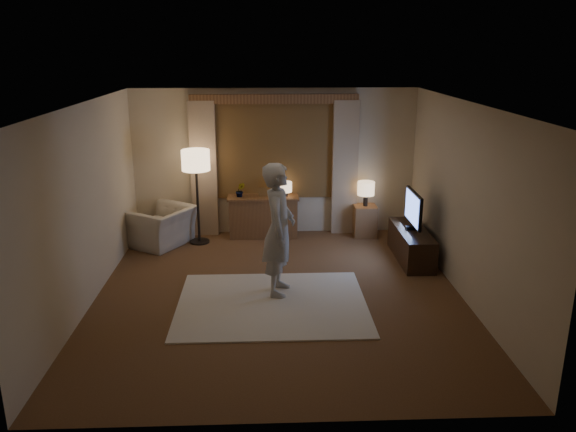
{
  "coord_description": "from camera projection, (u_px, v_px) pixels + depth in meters",
  "views": [
    {
      "loc": [
        -0.17,
        -7.09,
        3.3
      ],
      "look_at": [
        0.15,
        0.6,
        0.95
      ],
      "focal_mm": 35.0,
      "sensor_mm": 36.0,
      "label": 1
    }
  ],
  "objects": [
    {
      "name": "room",
      "position": [
        278.0,
        192.0,
        7.83
      ],
      "size": [
        5.04,
        5.54,
        2.64
      ],
      "color": "brown",
      "rests_on": "ground"
    },
    {
      "name": "table_lamp_sideboard",
      "position": [
        286.0,
        188.0,
        9.88
      ],
      "size": [
        0.22,
        0.22,
        0.3
      ],
      "color": "black",
      "rests_on": "sideboard"
    },
    {
      "name": "armchair",
      "position": [
        162.0,
        226.0,
        9.61
      ],
      "size": [
        1.27,
        1.31,
        0.65
      ],
      "primitive_type": "imported",
      "rotation": [
        0.0,
        0.0,
        -2.12
      ],
      "color": "beige",
      "rests_on": "floor"
    },
    {
      "name": "table_lamp_side",
      "position": [
        366.0,
        189.0,
        9.9
      ],
      "size": [
        0.3,
        0.3,
        0.44
      ],
      "color": "black",
      "rests_on": "side_table"
    },
    {
      "name": "plant",
      "position": [
        240.0,
        191.0,
        9.86
      ],
      "size": [
        0.17,
        0.13,
        0.3
      ],
      "primitive_type": "imported",
      "color": "#999999",
      "rests_on": "sideboard"
    },
    {
      "name": "person",
      "position": [
        279.0,
        229.0,
        7.53
      ],
      "size": [
        0.54,
        0.72,
        1.82
      ],
      "primitive_type": "imported",
      "rotation": [
        0.0,
        0.0,
        1.41
      ],
      "color": "#ADA8A0",
      "rests_on": "rug"
    },
    {
      "name": "tv_stand",
      "position": [
        411.0,
        244.0,
        8.96
      ],
      "size": [
        0.45,
        1.4,
        0.5
      ],
      "primitive_type": "cube",
      "color": "black",
      "rests_on": "floor"
    },
    {
      "name": "tv",
      "position": [
        413.0,
        209.0,
        8.79
      ],
      "size": [
        0.21,
        0.85,
        0.62
      ],
      "color": "black",
      "rests_on": "tv_stand"
    },
    {
      "name": "rug",
      "position": [
        272.0,
        304.0,
        7.45
      ],
      "size": [
        2.5,
        2.0,
        0.02
      ],
      "primitive_type": "cube",
      "color": "beige",
      "rests_on": "floor"
    },
    {
      "name": "sideboard",
      "position": [
        263.0,
        217.0,
        10.02
      ],
      "size": [
        1.2,
        0.4,
        0.7
      ],
      "primitive_type": "cube",
      "color": "brown",
      "rests_on": "floor"
    },
    {
      "name": "side_table",
      "position": [
        365.0,
        221.0,
        10.07
      ],
      "size": [
        0.4,
        0.4,
        0.56
      ],
      "primitive_type": "cube",
      "color": "brown",
      "rests_on": "floor"
    },
    {
      "name": "floor_lamp",
      "position": [
        196.0,
        165.0,
        9.4
      ],
      "size": [
        0.48,
        0.48,
        1.63
      ],
      "color": "black",
      "rests_on": "floor"
    },
    {
      "name": "picture_frame",
      "position": [
        263.0,
        193.0,
        9.89
      ],
      "size": [
        0.16,
        0.02,
        0.2
      ],
      "primitive_type": "cube",
      "color": "brown",
      "rests_on": "sideboard"
    }
  ]
}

